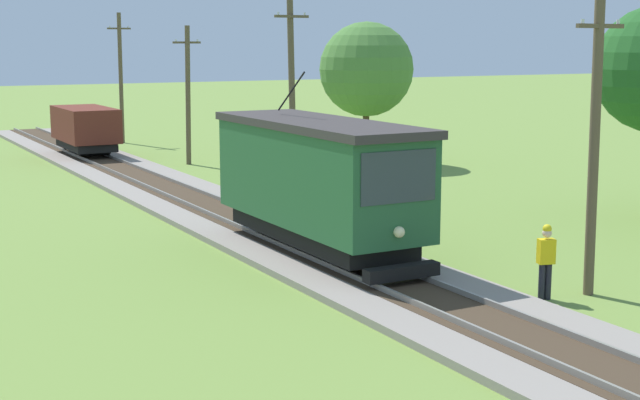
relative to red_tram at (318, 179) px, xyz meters
The scene contains 8 objects.
red_tram is the anchor object (origin of this frame).
freight_car 25.18m from the red_tram, 90.01° to the left, with size 2.40×5.20×2.31m.
utility_pole_near_tram 7.58m from the red_tram, 59.33° to the right, with size 1.40×0.34×7.13m.
utility_pole_mid 9.99m from the red_tram, 67.26° to the left, with size 1.40×0.56×7.81m.
utility_pole_far 20.62m from the red_tram, 79.37° to the left, with size 1.40×0.47×6.73m.
utility_pole_distant 31.73m from the red_tram, 83.12° to the left, with size 1.40×0.37×7.66m.
track_worker 6.90m from the red_tram, 67.71° to the right, with size 0.44×0.35×1.78m.
tree_left_far 20.31m from the red_tram, 54.75° to the left, with size 4.60×4.60×6.93m.
Camera 1 is at (-11.81, -2.96, 5.89)m, focal length 51.01 mm.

